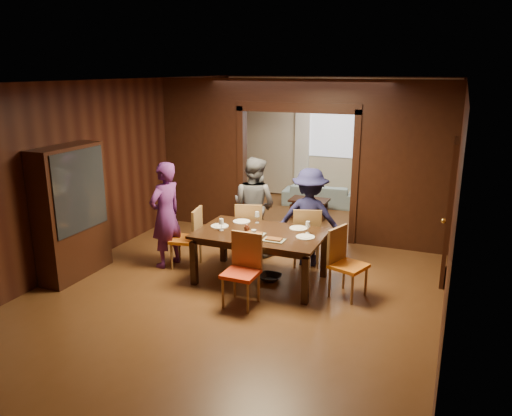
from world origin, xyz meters
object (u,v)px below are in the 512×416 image
at_px(chair_right, 349,264).
at_px(chair_near, 241,271).
at_px(chair_far_r, 307,236).
at_px(sofa, 320,195).
at_px(hutch, 71,212).
at_px(dining_table, 260,257).
at_px(person_grey, 254,206).
at_px(chair_far_l, 250,230).
at_px(person_purple, 166,215).
at_px(person_navy, 310,217).
at_px(chair_left, 186,238).
at_px(coffee_table, 309,208).

xyz_separation_m(chair_right, chair_near, (-1.27, -0.80, 0.00)).
bearing_deg(chair_far_r, sofa, -95.77).
bearing_deg(hutch, dining_table, 17.77).
xyz_separation_m(person_grey, chair_far_l, (0.03, -0.25, -0.35)).
relative_size(person_purple, hutch, 0.85).
bearing_deg(chair_far_l, person_grey, -101.40).
xyz_separation_m(dining_table, chair_far_l, (-0.51, 0.82, 0.10)).
xyz_separation_m(person_purple, person_navy, (2.09, 0.93, -0.06)).
distance_m(chair_left, chair_right, 2.63).
bearing_deg(dining_table, chair_far_r, 62.92).
xyz_separation_m(dining_table, chair_left, (-1.30, 0.07, 0.10)).
xyz_separation_m(person_grey, chair_right, (1.87, -1.12, -0.35)).
xyz_separation_m(person_grey, chair_far_r, (0.99, -0.19, -0.35)).
bearing_deg(chair_far_l, chair_left, 26.20).
xyz_separation_m(sofa, dining_table, (0.28, -4.49, 0.13)).
xyz_separation_m(coffee_table, chair_near, (0.31, -4.29, 0.28)).
bearing_deg(chair_far_l, person_purple, 19.58).
distance_m(chair_far_l, chair_far_r, 0.96).
xyz_separation_m(person_purple, person_grey, (1.07, 1.07, -0.01)).
height_order(person_navy, chair_right, person_navy).
xyz_separation_m(person_grey, sofa, (0.26, 3.41, -0.58)).
bearing_deg(chair_right, chair_far_r, 63.30).
relative_size(dining_table, coffee_table, 2.31).
relative_size(chair_left, chair_far_r, 1.00).
bearing_deg(chair_far_l, chair_far_r, 166.42).
relative_size(person_navy, chair_right, 1.63).
xyz_separation_m(person_grey, dining_table, (0.54, -1.07, -0.45)).
distance_m(person_grey, chair_far_l, 0.43).
bearing_deg(sofa, person_grey, 80.55).
relative_size(chair_left, chair_far_l, 1.00).
height_order(person_grey, person_navy, person_grey).
distance_m(dining_table, coffee_table, 3.46).
bearing_deg(chair_far_r, person_purple, 5.93).
distance_m(person_purple, chair_far_l, 1.41).
distance_m(chair_right, chair_near, 1.50).
relative_size(person_grey, chair_near, 1.71).
relative_size(dining_table, chair_far_l, 1.91).
bearing_deg(coffee_table, person_navy, -73.86).
distance_m(person_purple, hutch, 1.40).
relative_size(person_purple, person_navy, 1.07).
distance_m(dining_table, hutch, 2.90).
bearing_deg(person_navy, chair_near, 71.30).
height_order(chair_far_l, chair_near, same).
height_order(chair_right, chair_near, same).
height_order(sofa, hutch, hutch).
height_order(sofa, chair_far_l, chair_far_l).
height_order(person_navy, sofa, person_navy).
distance_m(person_purple, chair_near, 1.91).
distance_m(sofa, hutch, 5.92).
bearing_deg(chair_right, person_purple, 108.97).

